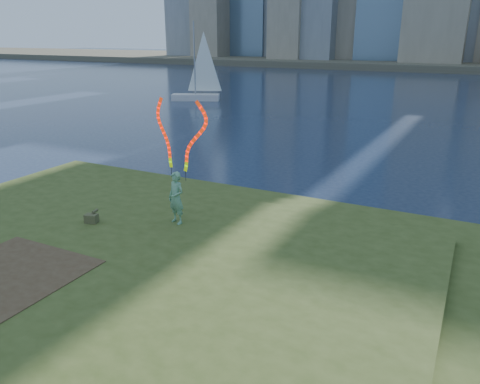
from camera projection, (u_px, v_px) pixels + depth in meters
The scene contains 7 objects.
ground at pixel (168, 267), 12.93m from camera, with size 320.00×320.00×0.00m, color #1A2843.
grassy_knoll at pixel (110, 295), 10.88m from camera, with size 20.00×18.00×0.80m.
dirt_patch at pixel (9, 273), 10.91m from camera, with size 3.20×3.00×0.02m, color #47331E.
far_shore at pixel (446, 63), 92.93m from camera, with size 320.00×40.00×1.20m, color brown.
woman_with_ribbons at pixel (176, 177), 13.42m from camera, with size 1.96×0.63×3.95m.
canvas_bag at pixel (92, 218), 13.83m from camera, with size 0.41×0.46×0.35m.
sailboat at pixel (198, 87), 44.81m from camera, with size 4.73×3.18×7.30m.
Camera 1 is at (7.02, -9.42, 6.11)m, focal length 35.00 mm.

